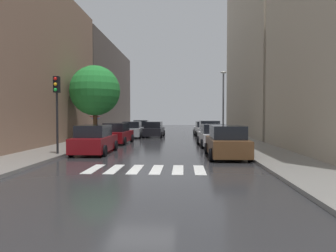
{
  "coord_description": "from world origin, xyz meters",
  "views": [
    {
      "loc": [
        1.59,
        -11.2,
        2.28
      ],
      "look_at": [
        -0.01,
        18.76,
        1.22
      ],
      "focal_mm": 31.8,
      "sensor_mm": 36.0,
      "label": 1
    }
  ],
  "objects_px": {
    "parked_car_left_second": "(117,134)",
    "pedestrian_foreground": "(96,122)",
    "lamp_post_right": "(223,99)",
    "parked_car_left_nearest": "(95,140)",
    "parked_car_right_second": "(213,136)",
    "parked_car_right_fourth": "(204,129)",
    "parked_car_left_fourth": "(141,127)",
    "pedestrian_by_kerb": "(95,122)",
    "parked_car_right_third": "(209,131)",
    "street_tree_left": "(95,91)",
    "pedestrian_near_tree": "(96,123)",
    "traffic_light_left_corner": "(57,97)",
    "car_midroad": "(154,130)",
    "parked_car_right_nearest": "(227,142)",
    "parked_car_left_third": "(132,130)"
  },
  "relations": [
    {
      "from": "parked_car_right_nearest",
      "to": "parked_car_left_second",
      "type": "bearing_deg",
      "value": 45.09
    },
    {
      "from": "parked_car_left_second",
      "to": "car_midroad",
      "type": "xyz_separation_m",
      "value": [
        2.25,
        7.72,
        -0.02
      ]
    },
    {
      "from": "parked_car_left_nearest",
      "to": "parked_car_right_third",
      "type": "xyz_separation_m",
      "value": [
        7.69,
        9.85,
        0.04
      ]
    },
    {
      "from": "parked_car_right_third",
      "to": "car_midroad",
      "type": "bearing_deg",
      "value": 52.55
    },
    {
      "from": "pedestrian_near_tree",
      "to": "street_tree_left",
      "type": "xyz_separation_m",
      "value": [
        1.13,
        -3.93,
        2.83
      ]
    },
    {
      "from": "car_midroad",
      "to": "pedestrian_near_tree",
      "type": "distance_m",
      "value": 6.24
    },
    {
      "from": "parked_car_left_second",
      "to": "parked_car_right_second",
      "type": "bearing_deg",
      "value": -100.48
    },
    {
      "from": "parked_car_right_third",
      "to": "street_tree_left",
      "type": "bearing_deg",
      "value": 105.55
    },
    {
      "from": "parked_car_left_fourth",
      "to": "car_midroad",
      "type": "relative_size",
      "value": 0.96
    },
    {
      "from": "parked_car_left_second",
      "to": "pedestrian_by_kerb",
      "type": "xyz_separation_m",
      "value": [
        -2.17,
        1.24,
        0.93
      ]
    },
    {
      "from": "parked_car_left_nearest",
      "to": "parked_car_right_third",
      "type": "bearing_deg",
      "value": -39.34
    },
    {
      "from": "parked_car_right_second",
      "to": "traffic_light_left_corner",
      "type": "height_order",
      "value": "traffic_light_left_corner"
    },
    {
      "from": "parked_car_right_nearest",
      "to": "pedestrian_foreground",
      "type": "distance_m",
      "value": 14.21
    },
    {
      "from": "parked_car_right_nearest",
      "to": "street_tree_left",
      "type": "relative_size",
      "value": 0.7
    },
    {
      "from": "parked_car_left_second",
      "to": "traffic_light_left_corner",
      "type": "relative_size",
      "value": 1.01
    },
    {
      "from": "lamp_post_right",
      "to": "parked_car_left_nearest",
      "type": "bearing_deg",
      "value": -126.55
    },
    {
      "from": "parked_car_right_second",
      "to": "pedestrian_foreground",
      "type": "relative_size",
      "value": 2.17
    },
    {
      "from": "car_midroad",
      "to": "pedestrian_by_kerb",
      "type": "xyz_separation_m",
      "value": [
        -4.42,
        -6.48,
        0.95
      ]
    },
    {
      "from": "parked_car_right_nearest",
      "to": "pedestrian_near_tree",
      "type": "distance_m",
      "value": 16.46
    },
    {
      "from": "parked_car_right_third",
      "to": "pedestrian_near_tree",
      "type": "distance_m",
      "value": 10.99
    },
    {
      "from": "pedestrian_near_tree",
      "to": "traffic_light_left_corner",
      "type": "xyz_separation_m",
      "value": [
        1.55,
        -12.45,
        1.75
      ]
    },
    {
      "from": "parked_car_left_second",
      "to": "parked_car_right_third",
      "type": "xyz_separation_m",
      "value": [
        7.75,
        3.56,
        0.05
      ]
    },
    {
      "from": "parked_car_right_second",
      "to": "parked_car_left_nearest",
      "type": "bearing_deg",
      "value": 118.93
    },
    {
      "from": "parked_car_right_second",
      "to": "parked_car_left_fourth",
      "type": "bearing_deg",
      "value": 24.23
    },
    {
      "from": "parked_car_left_second",
      "to": "traffic_light_left_corner",
      "type": "bearing_deg",
      "value": 170.03
    },
    {
      "from": "parked_car_left_third",
      "to": "pedestrian_foreground",
      "type": "relative_size",
      "value": 1.99
    },
    {
      "from": "parked_car_right_second",
      "to": "parked_car_right_fourth",
      "type": "bearing_deg",
      "value": -3.23
    },
    {
      "from": "pedestrian_near_tree",
      "to": "traffic_light_left_corner",
      "type": "bearing_deg",
      "value": 104.04
    },
    {
      "from": "parked_car_left_fourth",
      "to": "street_tree_left",
      "type": "xyz_separation_m",
      "value": [
        -2.13,
        -12.24,
        3.58
      ]
    },
    {
      "from": "street_tree_left",
      "to": "lamp_post_right",
      "type": "distance_m",
      "value": 12.69
    },
    {
      "from": "pedestrian_foreground",
      "to": "lamp_post_right",
      "type": "xyz_separation_m",
      "value": [
        11.83,
        4.02,
        2.3
      ]
    },
    {
      "from": "parked_car_left_third",
      "to": "street_tree_left",
      "type": "xyz_separation_m",
      "value": [
        -2.14,
        -5.85,
        3.59
      ]
    },
    {
      "from": "parked_car_left_fourth",
      "to": "parked_car_right_second",
      "type": "xyz_separation_m",
      "value": [
        7.47,
        -14.66,
        -0.02
      ]
    },
    {
      "from": "car_midroad",
      "to": "pedestrian_foreground",
      "type": "xyz_separation_m",
      "value": [
        -4.69,
        -5.45,
        0.9
      ]
    },
    {
      "from": "parked_car_right_third",
      "to": "pedestrian_by_kerb",
      "type": "bearing_deg",
      "value": 102.8
    },
    {
      "from": "parked_car_right_nearest",
      "to": "street_tree_left",
      "type": "bearing_deg",
      "value": 48.94
    },
    {
      "from": "pedestrian_foreground",
      "to": "pedestrian_by_kerb",
      "type": "xyz_separation_m",
      "value": [
        0.27,
        -1.03,
        0.05
      ]
    },
    {
      "from": "pedestrian_by_kerb",
      "to": "street_tree_left",
      "type": "relative_size",
      "value": 0.33
    },
    {
      "from": "parked_car_left_nearest",
      "to": "traffic_light_left_corner",
      "type": "height_order",
      "value": "traffic_light_left_corner"
    },
    {
      "from": "parked_car_right_nearest",
      "to": "traffic_light_left_corner",
      "type": "bearing_deg",
      "value": 90.4
    },
    {
      "from": "pedestrian_by_kerb",
      "to": "traffic_light_left_corner",
      "type": "distance_m",
      "value": 9.14
    },
    {
      "from": "lamp_post_right",
      "to": "parked_car_right_second",
      "type": "bearing_deg",
      "value": -102.83
    },
    {
      "from": "parked_car_left_second",
      "to": "pedestrian_foreground",
      "type": "relative_size",
      "value": 2.11
    },
    {
      "from": "parked_car_left_second",
      "to": "parked_car_right_nearest",
      "type": "bearing_deg",
      "value": -132.51
    },
    {
      "from": "parked_car_left_nearest",
      "to": "pedestrian_by_kerb",
      "type": "bearing_deg",
      "value": 15.12
    },
    {
      "from": "parked_car_right_second",
      "to": "pedestrian_by_kerb",
      "type": "distance_m",
      "value": 10.21
    },
    {
      "from": "car_midroad",
      "to": "pedestrian_by_kerb",
      "type": "bearing_deg",
      "value": 146.75
    },
    {
      "from": "parked_car_left_third",
      "to": "parked_car_right_second",
      "type": "xyz_separation_m",
      "value": [
        7.47,
        -8.26,
        -0.01
      ]
    },
    {
      "from": "parked_car_left_second",
      "to": "pedestrian_near_tree",
      "type": "height_order",
      "value": "pedestrian_near_tree"
    },
    {
      "from": "parked_car_left_second",
      "to": "pedestrian_foreground",
      "type": "height_order",
      "value": "pedestrian_foreground"
    }
  ]
}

